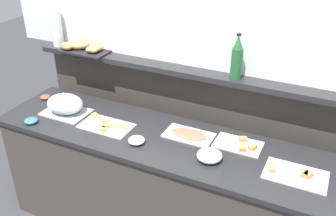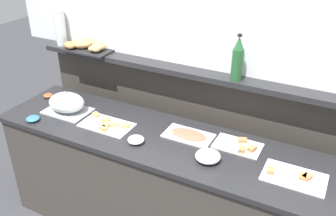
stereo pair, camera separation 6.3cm
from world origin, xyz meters
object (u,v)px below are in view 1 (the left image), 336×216
Objects in this scene: sandwich_platter_front at (240,145)px; bread_basket at (85,45)px; condiment_bowl_cream at (45,97)px; glass_bowl_large at (137,140)px; water_carafe at (57,29)px; glass_bowl_medium at (209,156)px; sandwich_platter_side at (295,175)px; wine_bottle_green at (237,59)px; serving_cloche at (65,105)px; condiment_bowl_dark at (31,121)px; sandwich_platter_rear at (107,125)px; cold_cuts_platter at (189,135)px.

sandwich_platter_front is 0.73× the size of bread_basket.
condiment_bowl_cream is (-1.61, -0.02, 0.01)m from sandwich_platter_front.
water_carafe is at bearing 152.49° from glass_bowl_large.
sandwich_platter_front is at bearing 61.02° from glass_bowl_medium.
bread_basket is at bearing 157.68° from glass_bowl_medium.
water_carafe reaches higher than sandwich_platter_side.
water_carafe is at bearing 179.17° from wine_bottle_green.
sandwich_platter_side is 1.68m from serving_cloche.
condiment_bowl_dark is (-1.31, -0.13, -0.01)m from glass_bowl_medium.
serving_cloche reaches higher than glass_bowl_medium.
sandwich_platter_rear is at bearing -169.28° from sandwich_platter_front.
glass_bowl_large is at bearing -157.01° from sandwich_platter_front.
condiment_bowl_dark is 0.76m from bread_basket.
water_carafe is (-2.05, 0.44, 0.48)m from sandwich_platter_side.
sandwich_platter_side and sandwich_platter_front have the same top height.
sandwich_platter_side is at bearing -39.09° from wine_bottle_green.
sandwich_platter_rear is 1.01m from wine_bottle_green.
water_carafe is at bearing 130.81° from serving_cloche.
sandwich_platter_front is at bearing 156.93° from sandwich_platter_side.
water_carafe is (-0.23, 0.65, 0.48)m from condiment_bowl_dark.
glass_bowl_medium is (0.49, 0.03, 0.01)m from glass_bowl_large.
condiment_bowl_dark is (-1.09, -0.33, 0.01)m from cold_cuts_platter.
sandwich_platter_front is 0.56m from wine_bottle_green.
glass_bowl_medium is at bearing -88.42° from wine_bottle_green.
bread_basket is at bearing 165.69° from sandwich_platter_side.
wine_bottle_green reaches higher than serving_cloche.
serving_cloche is at bearing 175.35° from sandwich_platter_rear.
serving_cloche is 1.15× the size of water_carafe.
cold_cuts_platter is 1.27m from condiment_bowl_cream.
sandwich_platter_front and sandwich_platter_rear have the same top height.
water_carafe reaches higher than condiment_bowl_cream.
glass_bowl_medium reaches higher than sandwich_platter_front.
sandwich_platter_rear is at bearing -43.85° from bread_basket.
water_carafe is (-0.06, 0.30, 0.48)m from condiment_bowl_cream.
sandwich_platter_rear is at bearing 20.09° from condiment_bowl_dark.
sandwich_platter_rear is at bearing -31.17° from water_carafe.
wine_bottle_green reaches higher than sandwich_platter_rear.
sandwich_platter_front reaches higher than condiment_bowl_cream.
bread_basket is (-0.49, 0.47, 0.37)m from sandwich_platter_rear.
cold_cuts_platter is at bearing -174.39° from sandwich_platter_front.
water_carafe is at bearing 161.65° from glass_bowl_medium.
bread_basket reaches higher than glass_bowl_medium.
condiment_bowl_dark is 0.84m from water_carafe.
sandwich_platter_front is 3.69× the size of condiment_bowl_cream.
condiment_bowl_cream is (-0.31, 0.12, -0.06)m from serving_cloche.
glass_bowl_medium is at bearing 5.85° from condiment_bowl_dark.
glass_bowl_large reaches higher than condiment_bowl_dark.
bread_basket is at bearing 136.15° from sandwich_platter_rear.
condiment_bowl_dark is 0.24× the size of bread_basket.
sandwich_platter_rear reaches higher than cold_cuts_platter.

